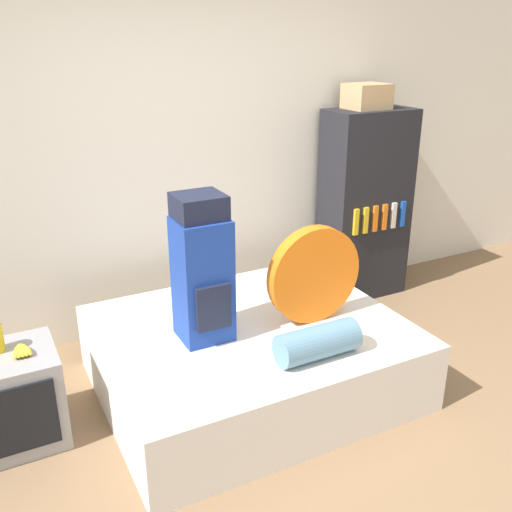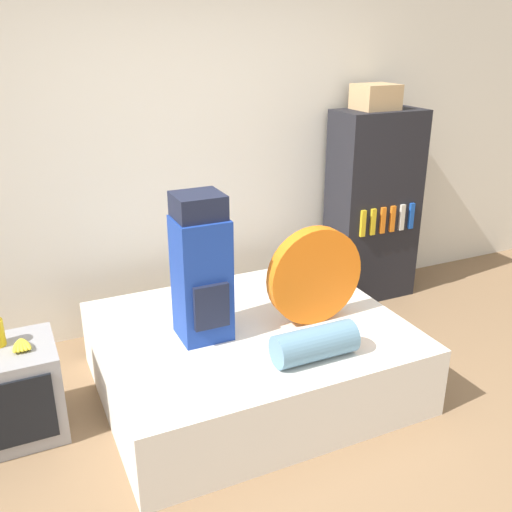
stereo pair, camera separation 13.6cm
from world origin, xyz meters
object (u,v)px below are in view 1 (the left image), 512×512
Objects in this scene: bookshelf at (365,205)px; television at (10,399)px; cardboard_box at (367,96)px; sleeping_roll at (318,342)px; backpack at (202,271)px; tent_bag at (314,275)px.

television is at bearing -166.16° from bookshelf.
television is 1.73× the size of cardboard_box.
bookshelf reaches higher than sleeping_roll.
cardboard_box reaches higher than backpack.
sleeping_roll reaches higher than television.
sleeping_roll is at bearing -133.38° from cardboard_box.
television is (-1.55, 0.63, -0.26)m from sleeping_roll.
bookshelf is (1.11, 0.95, 0.04)m from tent_bag.
bookshelf is (1.32, 1.34, 0.25)m from sleeping_roll.
backpack is 1.97m from bookshelf.
television is at bearing -165.63° from cardboard_box.
tent_bag is at bearing -137.72° from cardboard_box.
sleeping_roll is 0.89× the size of television.
sleeping_roll is 1.70m from television.
television is at bearing 172.11° from tent_bag.
cardboard_box is at bearing 156.02° from bookshelf.
cardboard_box reaches higher than television.
cardboard_box reaches higher than bookshelf.
backpack is 2.80× the size of cardboard_box.
cardboard_box is (2.84, 0.73, 1.38)m from television.
bookshelf is 5.06× the size of cardboard_box.
backpack is 0.55× the size of bookshelf.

